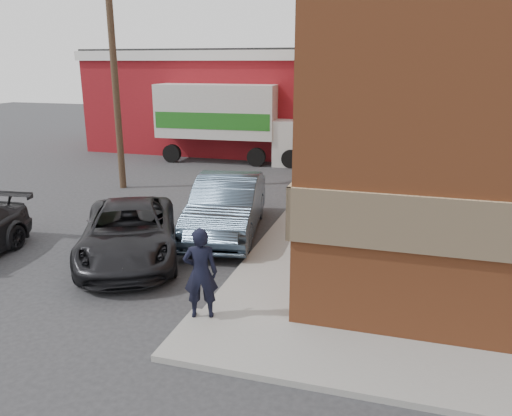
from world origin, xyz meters
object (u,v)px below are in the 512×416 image
Objects in this scene: warehouse at (241,99)px; sedan at (227,206)px; utility_pole at (114,67)px; suv_a at (129,232)px; man at (201,273)px; box_truck at (233,118)px.

sedan is at bearing -73.45° from warehouse.
suv_a is at bearing -57.70° from utility_pole.
utility_pole is at bearing -71.58° from man.
warehouse is 4.52m from box_truck.
utility_pole is 7.51m from box_truck.
man is 0.23× the size of box_truck.
warehouse is at bearing 82.23° from utility_pole.
utility_pole is at bearing 95.37° from suv_a.
box_truck is (-4.82, 15.88, 1.20)m from man.
suv_a is 0.64× the size of box_truck.
utility_pole reaches higher than suv_a.
suv_a is (-1.78, -2.53, -0.15)m from sedan.
suv_a is at bearing -81.28° from warehouse.
suv_a is 13.48m from box_truck.
utility_pole is (-1.50, -11.00, 1.93)m from warehouse.
sedan is (-1.31, 5.13, -0.18)m from man.
man is (5.80, -20.25, -1.78)m from warehouse.
suv_a is at bearing -85.79° from box_truck.
man reaches higher than sedan.
sedan is 3.10m from suv_a.
box_truck reaches higher than suv_a.
suv_a is at bearing -135.55° from sedan.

